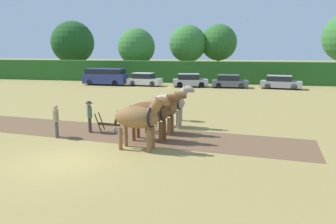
% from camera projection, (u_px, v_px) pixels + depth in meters
% --- Properties ---
extents(ground_plane, '(240.00, 240.00, 0.00)m').
position_uv_depth(ground_plane, '(62.00, 162.00, 12.93)').
color(ground_plane, '#998447').
extents(plowed_furrow_strip, '(22.48, 5.88, 0.01)m').
position_uv_depth(plowed_furrow_strip, '(97.00, 131.00, 17.69)').
color(plowed_furrow_strip, brown).
rests_on(plowed_furrow_strip, ground).
extents(hedgerow, '(63.93, 1.87, 2.78)m').
position_uv_depth(hedgerow, '(185.00, 72.00, 43.08)').
color(hedgerow, '#286023').
rests_on(hedgerow, ground).
extents(tree_far_left, '(6.87, 6.87, 8.78)m').
position_uv_depth(tree_far_left, '(73.00, 43.00, 52.99)').
color(tree_far_left, '#4C3823').
rests_on(tree_far_left, ground).
extents(tree_left, '(5.45, 5.45, 7.37)m').
position_uv_depth(tree_left, '(136.00, 47.00, 48.08)').
color(tree_left, brown).
rests_on(tree_left, ground).
extents(tree_center_left, '(5.41, 5.41, 7.81)m').
position_uv_depth(tree_center_left, '(188.00, 44.00, 47.76)').
color(tree_center_left, '#423323').
rests_on(tree_center_left, ground).
extents(tree_center, '(5.32, 5.32, 7.94)m').
position_uv_depth(tree_center, '(219.00, 43.00, 48.20)').
color(tree_center, brown).
rests_on(tree_center, ground).
extents(draft_horse_lead_left, '(2.73, 1.23, 2.50)m').
position_uv_depth(draft_horse_lead_left, '(139.00, 117.00, 14.28)').
color(draft_horse_lead_left, brown).
rests_on(draft_horse_lead_left, ground).
extents(draft_horse_lead_right, '(2.78, 1.22, 2.42)m').
position_uv_depth(draft_horse_lead_right, '(151.00, 112.00, 15.68)').
color(draft_horse_lead_right, brown).
rests_on(draft_horse_lead_right, ground).
extents(draft_horse_trail_left, '(2.63, 1.23, 2.37)m').
position_uv_depth(draft_horse_trail_left, '(161.00, 108.00, 17.10)').
color(draft_horse_trail_left, brown).
rests_on(draft_horse_trail_left, ground).
extents(draft_horse_trail_right, '(2.70, 1.16, 2.48)m').
position_uv_depth(draft_horse_trail_right, '(170.00, 103.00, 18.49)').
color(draft_horse_trail_right, '#B2A38E').
rests_on(draft_horse_trail_right, ground).
extents(plow, '(1.54, 0.50, 1.13)m').
position_uv_depth(plow, '(111.00, 127.00, 17.36)').
color(plow, '#4C331E').
rests_on(plow, ground).
extents(farmer_at_plow, '(0.43, 0.56, 1.68)m').
position_uv_depth(farmer_at_plow, '(89.00, 114.00, 17.37)').
color(farmer_at_plow, '#38332D').
rests_on(farmer_at_plow, ground).
extents(farmer_beside_team, '(0.41, 0.59, 1.63)m').
position_uv_depth(farmer_beside_team, '(181.00, 106.00, 20.16)').
color(farmer_beside_team, '#38332D').
rests_on(farmer_beside_team, ground).
extents(farmer_onlooker_left, '(0.38, 0.62, 1.66)m').
position_uv_depth(farmer_onlooker_left, '(56.00, 119.00, 16.34)').
color(farmer_onlooker_left, '#4C4C4C').
rests_on(farmer_onlooker_left, ground).
extents(parked_van, '(5.30, 2.13, 2.00)m').
position_uv_depth(parked_van, '(105.00, 77.00, 39.98)').
color(parked_van, navy).
rests_on(parked_van, ground).
extents(parked_car_left, '(4.16, 2.13, 1.55)m').
position_uv_depth(parked_car_left, '(144.00, 80.00, 39.14)').
color(parked_car_left, silver).
rests_on(parked_car_left, ground).
extents(parked_car_center_left, '(4.27, 2.50, 1.54)m').
position_uv_depth(parked_car_center_left, '(190.00, 81.00, 38.02)').
color(parked_car_center_left, '#A8A8B2').
rests_on(parked_car_center_left, ground).
extents(parked_car_center, '(4.09, 1.95, 1.49)m').
position_uv_depth(parked_car_center, '(229.00, 81.00, 37.26)').
color(parked_car_center, '#565B66').
rests_on(parked_car_center, ground).
extents(parked_car_center_right, '(4.57, 2.40, 1.47)m').
position_uv_depth(parked_car_center_right, '(280.00, 82.00, 36.25)').
color(parked_car_center_right, '#A8A8B2').
rests_on(parked_car_center_right, ground).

